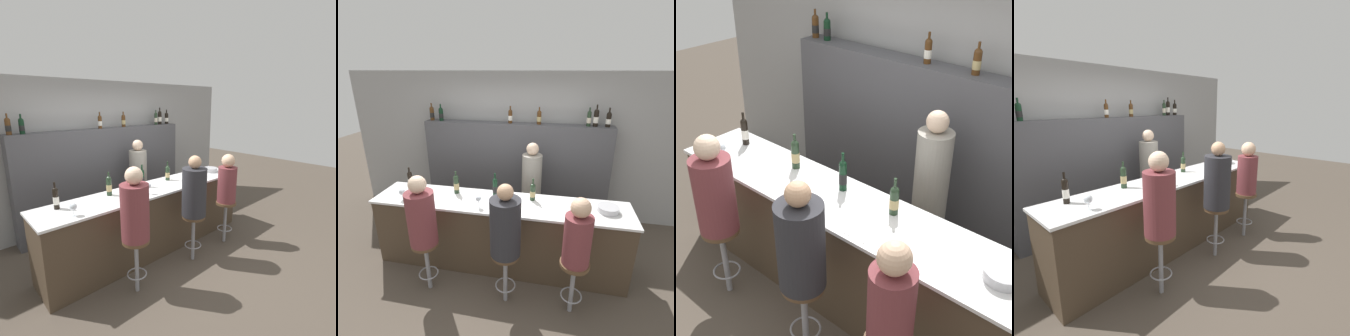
% 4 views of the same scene
% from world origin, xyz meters
% --- Properties ---
extents(ground_plane, '(16.00, 16.00, 0.00)m').
position_xyz_m(ground_plane, '(0.00, 0.00, 0.00)').
color(ground_plane, '#4C4238').
extents(wall_back, '(6.40, 0.05, 2.60)m').
position_xyz_m(wall_back, '(0.00, 1.85, 1.30)').
color(wall_back, '#9E9E9E').
rests_on(wall_back, ground_plane).
extents(bar_counter, '(3.39, 0.66, 0.98)m').
position_xyz_m(bar_counter, '(0.00, 0.31, 0.49)').
color(bar_counter, '#473828').
rests_on(bar_counter, ground_plane).
extents(back_bar_cabinet, '(3.19, 0.28, 1.77)m').
position_xyz_m(back_bar_cabinet, '(0.00, 1.63, 0.88)').
color(back_bar_cabinet, '#4C4C51').
rests_on(back_bar_cabinet, ground_plane).
extents(wine_bottle_counter_0, '(0.07, 0.07, 0.33)m').
position_xyz_m(wine_bottle_counter_0, '(-1.34, 0.46, 1.12)').
color(wine_bottle_counter_0, black).
rests_on(wine_bottle_counter_0, bar_counter).
extents(wine_bottle_counter_1, '(0.07, 0.07, 0.33)m').
position_xyz_m(wine_bottle_counter_1, '(-0.64, 0.46, 1.12)').
color(wine_bottle_counter_1, '#233823').
rests_on(wine_bottle_counter_1, bar_counter).
extents(wine_bottle_counter_2, '(0.07, 0.07, 0.34)m').
position_xyz_m(wine_bottle_counter_2, '(-0.08, 0.46, 1.12)').
color(wine_bottle_counter_2, black).
rests_on(wine_bottle_counter_2, bar_counter).
extents(wine_bottle_counter_3, '(0.07, 0.07, 0.31)m').
position_xyz_m(wine_bottle_counter_3, '(0.43, 0.46, 1.10)').
color(wine_bottle_counter_3, '#233823').
rests_on(wine_bottle_counter_3, bar_counter).
extents(wine_bottle_backbar_0, '(0.08, 0.08, 0.30)m').
position_xyz_m(wine_bottle_backbar_0, '(-1.50, 1.63, 1.89)').
color(wine_bottle_backbar_0, '#4C2D14').
rests_on(wine_bottle_backbar_0, back_bar_cabinet).
extents(wine_bottle_backbar_1, '(0.08, 0.08, 0.29)m').
position_xyz_m(wine_bottle_backbar_1, '(-1.33, 1.63, 1.89)').
color(wine_bottle_backbar_1, black).
rests_on(wine_bottle_backbar_1, back_bar_cabinet).
extents(wine_bottle_backbar_2, '(0.07, 0.07, 0.28)m').
position_xyz_m(wine_bottle_backbar_2, '(-0.09, 1.63, 1.89)').
color(wine_bottle_backbar_2, '#4C2D14').
rests_on(wine_bottle_backbar_2, back_bar_cabinet).
extents(wine_bottle_backbar_3, '(0.07, 0.07, 0.28)m').
position_xyz_m(wine_bottle_backbar_3, '(0.39, 1.63, 1.89)').
color(wine_bottle_backbar_3, '#4C2D14').
rests_on(wine_bottle_backbar_3, back_bar_cabinet).
extents(wine_bottle_backbar_4, '(0.07, 0.07, 0.29)m').
position_xyz_m(wine_bottle_backbar_4, '(1.17, 1.63, 1.89)').
color(wine_bottle_backbar_4, '#233823').
rests_on(wine_bottle_backbar_4, back_bar_cabinet).
extents(wine_bottle_backbar_5, '(0.08, 0.08, 0.34)m').
position_xyz_m(wine_bottle_backbar_5, '(1.27, 1.63, 1.91)').
color(wine_bottle_backbar_5, black).
rests_on(wine_bottle_backbar_5, back_bar_cabinet).
extents(wine_bottle_backbar_6, '(0.08, 0.08, 0.30)m').
position_xyz_m(wine_bottle_backbar_6, '(1.46, 1.63, 1.89)').
color(wine_bottle_backbar_6, black).
rests_on(wine_bottle_backbar_6, back_bar_cabinet).
extents(wine_glass_0, '(0.08, 0.08, 0.15)m').
position_xyz_m(wine_glass_0, '(-1.27, 0.13, 1.08)').
color(wine_glass_0, silver).
rests_on(wine_glass_0, bar_counter).
extents(wine_glass_1, '(0.07, 0.07, 0.16)m').
position_xyz_m(wine_glass_1, '(-0.22, 0.13, 1.09)').
color(wine_glass_1, silver).
rests_on(wine_glass_1, bar_counter).
extents(metal_bowl, '(0.26, 0.26, 0.07)m').
position_xyz_m(metal_bowl, '(1.37, 0.33, 1.02)').
color(metal_bowl, '#B7B7BC').
rests_on(metal_bowl, bar_counter).
extents(tasting_menu, '(0.21, 0.30, 0.00)m').
position_xyz_m(tasting_menu, '(0.39, 0.17, 0.98)').
color(tasting_menu, white).
rests_on(tasting_menu, bar_counter).
extents(bar_stool_left, '(0.32, 0.32, 0.69)m').
position_xyz_m(bar_stool_left, '(-0.76, -0.32, 0.52)').
color(bar_stool_left, gray).
rests_on(bar_stool_left, ground_plane).
extents(guest_seated_left, '(0.33, 0.33, 0.85)m').
position_xyz_m(guest_seated_left, '(-0.76, -0.32, 1.06)').
color(guest_seated_left, brown).
rests_on(guest_seated_left, bar_stool_left).
extents(bar_stool_middle, '(0.32, 0.32, 0.69)m').
position_xyz_m(bar_stool_middle, '(0.22, -0.32, 0.52)').
color(bar_stool_middle, gray).
rests_on(bar_stool_middle, ground_plane).
extents(guest_seated_middle, '(0.34, 0.34, 0.84)m').
position_xyz_m(guest_seated_middle, '(0.22, -0.32, 1.05)').
color(guest_seated_middle, '#28282D').
rests_on(guest_seated_middle, bar_stool_middle).
extents(bar_stool_right, '(0.32, 0.32, 0.69)m').
position_xyz_m(bar_stool_right, '(0.98, -0.32, 0.52)').
color(bar_stool_right, gray).
rests_on(bar_stool_right, ground_plane).
extents(guest_seated_right, '(0.29, 0.29, 0.76)m').
position_xyz_m(guest_seated_right, '(0.98, -0.32, 1.03)').
color(guest_seated_right, brown).
rests_on(guest_seated_right, bar_stool_right).
extents(bartender, '(0.31, 0.31, 1.58)m').
position_xyz_m(bartender, '(0.35, 1.15, 0.73)').
color(bartender, gray).
rests_on(bartender, ground_plane).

